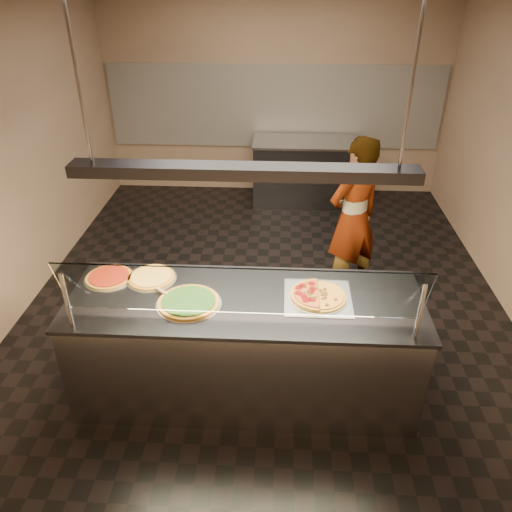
# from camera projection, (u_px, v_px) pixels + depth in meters

# --- Properties ---
(ground) EXTENTS (5.00, 6.00, 0.02)m
(ground) POSITION_uv_depth(u_px,v_px,m) (266.00, 295.00, 5.45)
(ground) COLOR black
(ground) RESTS_ON ground
(wall_back) EXTENTS (5.00, 0.02, 3.00)m
(wall_back) POSITION_uv_depth(u_px,v_px,m) (275.00, 92.00, 7.28)
(wall_back) COLOR #A18267
(wall_back) RESTS_ON ground
(wall_front) EXTENTS (5.00, 0.02, 3.00)m
(wall_front) POSITION_uv_depth(u_px,v_px,m) (243.00, 410.00, 2.10)
(wall_front) COLOR #A18267
(wall_front) RESTS_ON ground
(wall_left) EXTENTS (0.02, 6.00, 3.00)m
(wall_left) POSITION_uv_depth(u_px,v_px,m) (8.00, 158.00, 4.81)
(wall_left) COLOR #A18267
(wall_left) RESTS_ON ground
(tile_band) EXTENTS (4.90, 0.02, 1.20)m
(tile_band) POSITION_uv_depth(u_px,v_px,m) (275.00, 107.00, 7.36)
(tile_band) COLOR silver
(tile_band) RESTS_ON wall_back
(serving_counter) EXTENTS (2.70, 0.94, 0.93)m
(serving_counter) POSITION_uv_depth(u_px,v_px,m) (246.00, 346.00, 4.01)
(serving_counter) COLOR #B7B7BC
(serving_counter) RESTS_ON ground
(sneeze_guard) EXTENTS (2.46, 0.18, 0.54)m
(sneeze_guard) POSITION_uv_depth(u_px,v_px,m) (241.00, 292.00, 3.33)
(sneeze_guard) COLOR #B7B7BC
(sneeze_guard) RESTS_ON serving_counter
(perforated_tray) EXTENTS (0.51, 0.51, 0.01)m
(perforated_tray) POSITION_uv_depth(u_px,v_px,m) (318.00, 297.00, 3.78)
(perforated_tray) COLOR silver
(perforated_tray) RESTS_ON serving_counter
(half_pizza_pepperoni) EXTENTS (0.21, 0.42, 0.05)m
(half_pizza_pepperoni) POSITION_uv_depth(u_px,v_px,m) (305.00, 294.00, 3.77)
(half_pizza_pepperoni) COLOR #95601E
(half_pizza_pepperoni) RESTS_ON perforated_tray
(half_pizza_sausage) EXTENTS (0.21, 0.42, 0.04)m
(half_pizza_sausage) POSITION_uv_depth(u_px,v_px,m) (331.00, 296.00, 3.76)
(half_pizza_sausage) COLOR #95601E
(half_pizza_sausage) RESTS_ON perforated_tray
(pizza_spinach) EXTENTS (0.49, 0.49, 0.03)m
(pizza_spinach) POSITION_uv_depth(u_px,v_px,m) (189.00, 302.00, 3.71)
(pizza_spinach) COLOR silver
(pizza_spinach) RESTS_ON serving_counter
(pizza_cheese) EXTENTS (0.40, 0.40, 0.03)m
(pizza_cheese) POSITION_uv_depth(u_px,v_px,m) (151.00, 277.00, 4.01)
(pizza_cheese) COLOR silver
(pizza_cheese) RESTS_ON serving_counter
(pizza_tomato) EXTENTS (0.40, 0.40, 0.03)m
(pizza_tomato) POSITION_uv_depth(u_px,v_px,m) (109.00, 277.00, 4.02)
(pizza_tomato) COLOR silver
(pizza_tomato) RESTS_ON serving_counter
(pizza_spatula) EXTENTS (0.29, 0.17, 0.02)m
(pizza_spatula) POSITION_uv_depth(u_px,v_px,m) (170.00, 291.00, 3.81)
(pizza_spatula) COLOR #B7B7BC
(pizza_spatula) RESTS_ON pizza_spinach
(prep_table) EXTENTS (1.54, 0.74, 0.93)m
(prep_table) POSITION_uv_depth(u_px,v_px,m) (305.00, 171.00, 7.38)
(prep_table) COLOR #2C2C30
(prep_table) RESTS_ON ground
(worker) EXTENTS (0.76, 0.70, 1.74)m
(worker) POSITION_uv_depth(u_px,v_px,m) (353.00, 219.00, 5.10)
(worker) COLOR #302B39
(worker) RESTS_ON ground
(heat_lamp_housing) EXTENTS (2.30, 0.18, 0.08)m
(heat_lamp_housing) POSITION_uv_depth(u_px,v_px,m) (243.00, 171.00, 3.26)
(heat_lamp_housing) COLOR #2C2C30
(heat_lamp_housing) RESTS_ON ceiling
(lamp_rod_left) EXTENTS (0.02, 0.02, 1.01)m
(lamp_rod_left) POSITION_uv_depth(u_px,v_px,m) (78.00, 83.00, 3.03)
(lamp_rod_left) COLOR #B7B7BC
(lamp_rod_left) RESTS_ON ceiling
(lamp_rod_right) EXTENTS (0.02, 0.02, 1.01)m
(lamp_rod_right) POSITION_uv_depth(u_px,v_px,m) (411.00, 87.00, 2.93)
(lamp_rod_right) COLOR #B7B7BC
(lamp_rod_right) RESTS_ON ceiling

